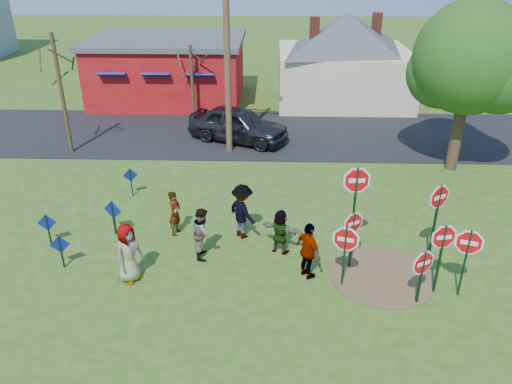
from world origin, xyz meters
TOP-DOWN VIEW (x-y plane):
  - ground at (0.00, 0.00)m, footprint 120.00×120.00m
  - road at (0.00, 11.50)m, footprint 120.00×7.50m
  - dirt_patch at (4.50, -1.00)m, footprint 3.20×3.20m
  - red_building at (-5.50, 17.99)m, footprint 9.40×7.69m
  - cream_house at (5.50, 18.00)m, footprint 9.40×9.40m
  - stop_sign_a at (3.21, -1.50)m, footprint 1.01×0.32m
  - stop_sign_b at (3.68, 0.23)m, footprint 1.15×0.11m
  - stop_sign_c at (5.83, -1.76)m, footprint 0.99×0.21m
  - stop_sign_d at (6.15, -0.06)m, footprint 0.92×0.54m
  - stop_sign_e at (5.22, -2.24)m, footprint 0.88×0.49m
  - stop_sign_f at (6.50, -1.85)m, footprint 0.99×0.32m
  - stop_sign_g at (3.55, -0.56)m, footprint 0.82×0.51m
  - blue_diamond_a at (-5.36, -0.88)m, footprint 0.60×0.14m
  - blue_diamond_b at (-6.29, 0.40)m, footprint 0.62×0.10m
  - blue_diamond_c at (-4.32, 1.16)m, footprint 0.67×0.25m
  - blue_diamond_d at (-4.48, 4.10)m, footprint 0.55×0.17m
  - person_a at (-3.10, -1.42)m, footprint 0.99×1.09m
  - person_b at (-2.21, 1.27)m, footprint 0.53×0.67m
  - person_c at (-1.07, -0.08)m, footprint 0.71×0.88m
  - person_d at (0.11, 1.16)m, footprint 1.37×1.42m
  - person_e at (2.20, -1.11)m, footprint 0.98×1.14m
  - person_f at (1.39, 0.23)m, footprint 1.47×1.00m
  - suv at (-0.62, 10.40)m, footprint 5.50×3.90m
  - utility_pole at (-0.97, 9.01)m, footprint 2.25×0.82m
  - leafy_tree at (9.26, 7.26)m, footprint 5.11×4.66m
  - bare_tree_west at (-8.61, 8.63)m, footprint 1.80×1.80m
  - bare_tree_east at (-3.39, 13.76)m, footprint 1.80×1.80m

SIDE VIEW (x-z plane):
  - ground at x=0.00m, z-range 0.00..0.00m
  - dirt_patch at x=4.50m, z-range 0.00..0.03m
  - road at x=0.00m, z-range 0.00..0.04m
  - blue_diamond_a at x=-5.36m, z-range 0.13..1.27m
  - blue_diamond_b at x=-6.29m, z-range 0.13..1.30m
  - blue_diamond_d at x=-4.48m, z-range 0.15..1.34m
  - person_f at x=1.39m, z-range 0.00..1.52m
  - blue_diamond_c at x=-4.32m, z-range 0.15..1.45m
  - person_b at x=-2.21m, z-range 0.00..1.61m
  - person_c at x=-1.07m, z-range 0.00..1.72m
  - suv at x=-0.62m, z-range 0.04..1.78m
  - person_e at x=2.20m, z-range 0.00..1.83m
  - person_a at x=-3.10m, z-range 0.00..1.88m
  - person_d at x=0.11m, z-range 0.00..1.94m
  - stop_sign_e at x=5.22m, z-range 0.30..2.13m
  - stop_sign_g at x=3.55m, z-range 0.38..2.43m
  - stop_sign_a at x=3.21m, z-range 0.37..2.49m
  - stop_sign_f at x=6.50m, z-range 0.47..2.76m
  - stop_sign_c at x=5.83m, z-range 0.46..2.84m
  - red_building at x=-5.50m, z-range 0.02..3.92m
  - stop_sign_d at x=6.15m, z-range 0.62..3.39m
  - stop_sign_b at x=3.68m, z-range 0.73..3.93m
  - bare_tree_east at x=-3.39m, z-range 0.62..4.84m
  - cream_house at x=5.50m, z-range -0.33..6.17m
  - bare_tree_west at x=-8.61m, z-range 0.83..6.45m
  - leafy_tree at x=9.26m, z-range 1.04..8.31m
  - utility_pole at x=-0.97m, z-range 0.25..9.73m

